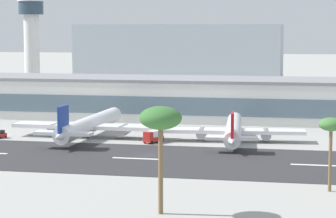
{
  "coord_description": "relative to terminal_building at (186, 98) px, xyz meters",
  "views": [
    {
      "loc": [
        39.01,
        -165.66,
        30.05
      ],
      "look_at": [
        -1.37,
        31.24,
        7.7
      ],
      "focal_mm": 77.72,
      "sensor_mm": 36.0,
      "label": 1
    }
  ],
  "objects": [
    {
      "name": "runway_strip",
      "position": [
        3.63,
        -76.06,
        -6.82
      ],
      "size": [
        800.0,
        39.45,
        0.08
      ],
      "primitive_type": "cube",
      "color": "#2D2D30",
      "rests_on": "ground_plane"
    },
    {
      "name": "distant_hotel_block",
      "position": [
        -25.59,
        124.66,
        9.14
      ],
      "size": [
        102.46,
        33.4,
        32.01
      ],
      "primitive_type": "cube",
      "color": "#A8B2BC",
      "rests_on": "ground_plane"
    },
    {
      "name": "palm_tree_1",
      "position": [
        18.22,
        -123.82,
        8.48
      ],
      "size": [
        6.9,
        6.9,
        17.64
      ],
      "color": "brown",
      "rests_on": "ground_plane"
    },
    {
      "name": "airliner_red_tail_gate_1",
      "position": [
        21.37,
        -46.58,
        -3.69
      ],
      "size": [
        38.32,
        47.61,
        9.95
      ],
      "rotation": [
        0.0,
        0.0,
        1.67
      ],
      "color": "white",
      "rests_on": "ground_plane"
    },
    {
      "name": "runway_centreline_dash_4",
      "position": [
        2.42,
        -76.06,
        -6.78
      ],
      "size": [
        12.0,
        1.2,
        0.01
      ],
      "primitive_type": "cube",
      "color": "white",
      "rests_on": "runway_strip"
    },
    {
      "name": "service_box_truck_0",
      "position": [
        0.82,
        -52.27,
        -5.08
      ],
      "size": [
        4.75,
        6.45,
        3.25
      ],
      "rotation": [
        0.0,
        0.0,
        4.27
      ],
      "color": "#B2231E",
      "rests_on": "ground_plane"
    },
    {
      "name": "ground_plane",
      "position": [
        3.63,
        -71.29,
        -6.86
      ],
      "size": [
        1400.0,
        1400.0,
        0.0
      ],
      "primitive_type": "plane",
      "color": "#9E9E99"
    },
    {
      "name": "runway_centreline_dash_5",
      "position": [
        43.38,
        -76.06,
        -6.78
      ],
      "size": [
        12.0,
        1.2,
        0.01
      ],
      "primitive_type": "cube",
      "color": "white",
      "rests_on": "runway_strip"
    },
    {
      "name": "service_baggage_tug_1",
      "position": [
        -42.14,
        -52.62,
        -5.82
      ],
      "size": [
        2.67,
        3.54,
        2.2
      ],
      "rotation": [
        0.0,
        0.0,
        4.4
      ],
      "color": "#B2231E",
      "rests_on": "ground_plane"
    },
    {
      "name": "terminal_building",
      "position": [
        0.0,
        0.0,
        0.0
      ],
      "size": [
        205.43,
        28.5,
        13.72
      ],
      "color": "silver",
      "rests_on": "ground_plane"
    },
    {
      "name": "control_tower",
      "position": [
        -71.77,
        43.51,
        17.92
      ],
      "size": [
        10.9,
        10.9,
        42.12
      ],
      "color": "silver",
      "rests_on": "ground_plane"
    },
    {
      "name": "palm_tree_0",
      "position": [
        45.44,
        -101.53,
        5.13
      ],
      "size": [
        4.56,
        4.56,
        13.79
      ],
      "color": "brown",
      "rests_on": "ground_plane"
    },
    {
      "name": "airliner_navy_tail_gate_0",
      "position": [
        -18.67,
        -47.42,
        -3.39
      ],
      "size": [
        43.31,
        52.26,
        10.91
      ],
      "rotation": [
        0.0,
        0.0,
        1.56
      ],
      "color": "white",
      "rests_on": "ground_plane"
    }
  ]
}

